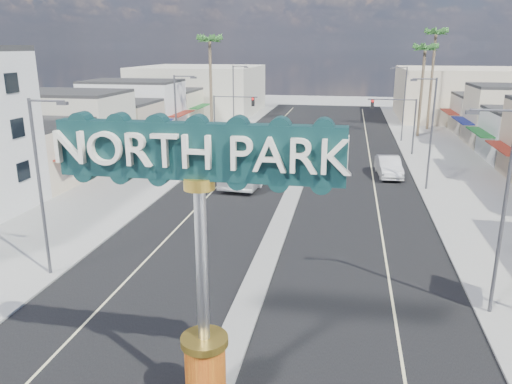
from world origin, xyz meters
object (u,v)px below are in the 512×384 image
at_px(gateway_sign, 201,238).
at_px(palm_right_mid, 425,52).
at_px(traffic_signal_right, 397,115).
at_px(streetlight_r_mid, 430,129).
at_px(palm_left_far, 210,45).
at_px(traffic_signal_left, 230,111).
at_px(streetlight_l_far, 235,97).
at_px(streetlight_r_near, 501,204).
at_px(palm_right_far, 436,38).
at_px(city_bus, 255,159).
at_px(streetlight_r_far, 403,100).
at_px(streetlight_l_mid, 178,122).
at_px(streetlight_l_near, 42,180).
at_px(car_parked_right, 389,167).

bearing_deg(gateway_sign, palm_right_mid, 76.47).
relative_size(traffic_signal_right, streetlight_r_mid, 0.67).
xyz_separation_m(palm_left_far, palm_right_mid, (26.00, 6.00, -0.90)).
height_order(traffic_signal_left, streetlight_l_far, streetlight_l_far).
distance_m(streetlight_r_near, palm_left_far, 46.80).
bearing_deg(traffic_signal_left, streetlight_l_far, 98.86).
height_order(palm_left_far, palm_right_mid, palm_left_far).
bearing_deg(streetlight_l_far, gateway_sign, -78.22).
relative_size(streetlight_l_far, palm_left_far, 0.69).
bearing_deg(palm_right_far, city_bus, -121.83).
distance_m(palm_left_far, palm_right_mid, 26.70).
distance_m(traffic_signal_left, streetlight_r_near, 39.26).
xyz_separation_m(traffic_signal_left, streetlight_r_far, (19.62, 8.01, 0.79)).
bearing_deg(streetlight_l_far, palm_right_far, 21.46).
distance_m(traffic_signal_right, palm_left_far, 24.09).
bearing_deg(palm_right_far, streetlight_l_far, -158.54).
distance_m(streetlight_r_far, palm_right_far, 13.21).
height_order(gateway_sign, streetlight_l_far, gateway_sign).
distance_m(streetlight_l_mid, streetlight_l_far, 22.00).
bearing_deg(streetlight_r_near, palm_right_far, 84.98).
xyz_separation_m(streetlight_l_near, car_parked_right, (18.29, 24.15, -4.17)).
bearing_deg(streetlight_r_near, streetlight_l_mid, 136.21).
height_order(traffic_signal_left, streetlight_r_far, streetlight_r_far).
bearing_deg(streetlight_l_near, traffic_signal_right, 60.01).
bearing_deg(streetlight_r_mid, car_parked_right, 121.88).
xyz_separation_m(streetlight_r_near, streetlight_r_far, (0.00, 42.00, 0.00)).
relative_size(traffic_signal_left, streetlight_l_near, 0.67).
bearing_deg(streetlight_l_near, palm_right_far, 63.94).
height_order(streetlight_r_near, palm_right_mid, palm_right_mid).
height_order(traffic_signal_left, streetlight_l_mid, streetlight_l_mid).
bearing_deg(streetlight_r_near, traffic_signal_left, 119.99).
relative_size(streetlight_l_mid, streetlight_r_mid, 1.00).
xyz_separation_m(streetlight_r_far, palm_right_far, (4.57, 10.00, 7.32)).
height_order(palm_right_far, car_parked_right, palm_right_far).
relative_size(streetlight_l_mid, palm_left_far, 0.69).
xyz_separation_m(streetlight_r_mid, city_bus, (-14.38, 1.48, -3.34)).
relative_size(traffic_signal_left, palm_right_far, 0.43).
xyz_separation_m(car_parked_right, city_bus, (-11.80, -2.67, 0.83)).
bearing_deg(streetlight_l_near, city_bus, 73.19).
xyz_separation_m(streetlight_l_near, city_bus, (6.49, 21.48, -3.34)).
xyz_separation_m(traffic_signal_right, palm_right_far, (5.82, 18.01, 8.11)).
bearing_deg(streetlight_r_mid, city_bus, 174.11).
distance_m(streetlight_l_near, streetlight_r_mid, 28.90).
relative_size(streetlight_r_far, palm_right_mid, 0.74).
relative_size(streetlight_l_near, streetlight_l_far, 1.00).
bearing_deg(palm_left_far, city_bus, -63.94).
xyz_separation_m(streetlight_l_mid, car_parked_right, (18.29, 4.15, -4.17)).
relative_size(traffic_signal_right, streetlight_l_far, 0.67).
bearing_deg(streetlight_r_far, streetlight_l_far, 180.00).
relative_size(streetlight_l_mid, city_bus, 0.73).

